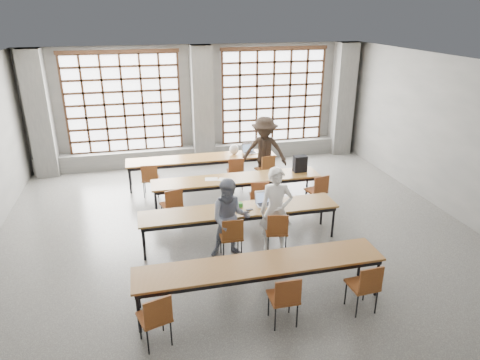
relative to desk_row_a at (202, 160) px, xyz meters
name	(u,v)px	position (x,y,z in m)	size (l,w,h in m)	color
floor	(244,247)	(0.30, -3.59, -0.66)	(11.00, 11.00, 0.00)	#494947
ceiling	(245,69)	(0.30, -3.59, 2.84)	(11.00, 11.00, 0.00)	silver
wall_back	(201,105)	(0.30, 1.91, 1.09)	(10.00, 10.00, 0.00)	#5C5C5A
wall_right	(475,147)	(5.30, -3.59, 1.09)	(11.00, 11.00, 0.00)	#5C5C5A
column_left	(39,115)	(-4.20, 1.63, 1.09)	(0.60, 0.55, 3.50)	#5A5A57
column_mid	(202,107)	(0.30, 1.63, 1.09)	(0.60, 0.55, 3.50)	#5A5A57
column_right	(342,100)	(4.80, 1.63, 1.09)	(0.60, 0.55, 3.50)	#5A5A57
window_left	(124,104)	(-1.95, 1.83, 1.24)	(3.32, 0.12, 3.00)	white
window_right	(273,97)	(2.55, 1.83, 1.24)	(3.32, 0.12, 3.00)	white
sill_ledge	(204,154)	(0.30, 1.71, -0.41)	(9.80, 0.35, 0.50)	#5A5A57
desk_row_a	(202,160)	(0.00, 0.00, 0.00)	(4.00, 0.70, 0.73)	brown
desk_row_b	(237,180)	(0.58, -1.66, 0.00)	(4.00, 0.70, 0.73)	brown
desk_row_c	(240,212)	(0.26, -3.32, 0.00)	(4.00, 0.70, 0.73)	brown
desk_row_d	(260,267)	(0.13, -5.30, 0.00)	(4.00, 0.70, 0.73)	brown
chair_back_left	(150,177)	(-1.41, -0.63, -0.13)	(0.46, 0.46, 0.88)	brown
chair_back_mid	(236,170)	(0.79, -0.63, -0.13)	(0.46, 0.47, 0.88)	brown
chair_back_right	(266,167)	(1.62, -0.63, -0.13)	(0.51, 0.51, 0.88)	brown
chair_mid_left	(172,203)	(-1.00, -2.29, -0.13)	(0.52, 0.52, 0.88)	brown
chair_mid_centre	(259,194)	(0.97, -2.29, -0.13)	(0.49, 0.49, 0.88)	brown
chair_mid_right	(318,188)	(2.40, -2.29, -0.13)	(0.50, 0.50, 0.88)	brown
chair_front_left	(232,234)	(-0.04, -3.95, -0.13)	(0.43, 0.44, 0.88)	brown
chair_front_right	(277,229)	(0.85, -3.95, -0.13)	(0.49, 0.50, 0.88)	brown
chair_near_left	(156,315)	(-1.54, -5.93, -0.13)	(0.52, 0.53, 0.88)	brown
chair_near_mid	(285,296)	(0.33, -5.93, -0.13)	(0.42, 0.43, 0.88)	maroon
chair_near_right	(366,283)	(1.64, -5.93, -0.13)	(0.45, 0.45, 0.88)	brown
student_male	(276,211)	(0.86, -3.82, 0.20)	(0.63, 0.41, 1.72)	white
student_female	(230,219)	(-0.04, -3.82, 0.13)	(0.77, 0.60, 1.58)	navy
student_back	(264,151)	(1.60, -0.50, 0.27)	(1.21, 0.69, 1.87)	black
laptop_front	(264,201)	(0.81, -3.21, 0.13)	(0.36, 0.31, 0.26)	#B8B7BD
laptop_back	(249,150)	(1.34, 0.11, 0.13)	(0.41, 0.36, 0.26)	#B5B5BA
mouse	(285,204)	(1.21, -3.34, 0.08)	(0.10, 0.06, 0.04)	silver
green_box	(236,205)	(0.21, -3.24, 0.11)	(0.25, 0.09, 0.09)	#2F8E2E
phone	(250,210)	(0.44, -3.42, 0.07)	(0.13, 0.06, 0.01)	black
paper_sheet_a	(211,179)	(-0.02, -1.61, 0.07)	(0.30, 0.21, 0.00)	white
paper_sheet_b	(225,180)	(0.28, -1.71, 0.07)	(0.30, 0.21, 0.00)	white
backpack	(300,164)	(2.18, -1.61, 0.27)	(0.32, 0.20, 0.40)	black
plastic_bag	(234,149)	(0.90, 0.05, 0.21)	(0.26, 0.21, 0.29)	white
red_pouch	(154,314)	(-1.57, -5.85, -0.16)	(0.20, 0.08, 0.06)	#B21916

